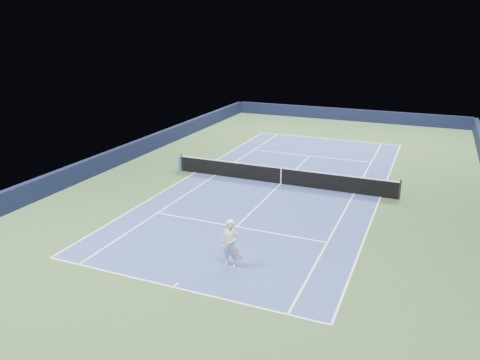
% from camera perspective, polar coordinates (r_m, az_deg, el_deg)
% --- Properties ---
extents(ground, '(40.00, 40.00, 0.00)m').
position_cam_1_polar(ground, '(26.59, 4.99, -0.48)').
color(ground, '#2F4A28').
rests_on(ground, ground).
extents(wall_far, '(22.00, 0.35, 1.10)m').
position_cam_1_polar(wall_far, '(45.19, 12.92, 7.77)').
color(wall_far, black).
rests_on(wall_far, ground).
extents(wall_left, '(0.35, 40.00, 1.10)m').
position_cam_1_polar(wall_left, '(31.30, -14.19, 3.00)').
color(wall_left, black).
rests_on(wall_left, ground).
extents(court_surface, '(10.97, 23.77, 0.01)m').
position_cam_1_polar(court_surface, '(26.59, 4.99, -0.47)').
color(court_surface, navy).
rests_on(court_surface, ground).
extents(baseline_far, '(10.97, 0.08, 0.00)m').
position_cam_1_polar(baseline_far, '(37.66, 10.64, 4.98)').
color(baseline_far, white).
rests_on(baseline_far, ground).
extents(baseline_near, '(10.97, 0.08, 0.00)m').
position_cam_1_polar(baseline_near, '(16.68, -8.12, -12.81)').
color(baseline_near, white).
rests_on(baseline_near, ground).
extents(sideline_doubles_right, '(0.08, 23.77, 0.00)m').
position_cam_1_polar(sideline_doubles_right, '(25.57, 16.76, -2.00)').
color(sideline_doubles_right, white).
rests_on(sideline_doubles_right, ground).
extents(sideline_doubles_left, '(0.08, 23.77, 0.00)m').
position_cam_1_polar(sideline_doubles_left, '(28.64, -5.49, 0.93)').
color(sideline_doubles_left, white).
rests_on(sideline_doubles_left, ground).
extents(sideline_singles_right, '(0.08, 23.77, 0.00)m').
position_cam_1_polar(sideline_singles_right, '(25.72, 13.74, -1.61)').
color(sideline_singles_right, white).
rests_on(sideline_singles_right, ground).
extents(sideline_singles_left, '(0.08, 23.77, 0.00)m').
position_cam_1_polar(sideline_singles_left, '(28.04, -3.02, 0.60)').
color(sideline_singles_left, white).
rests_on(sideline_singles_left, ground).
extents(service_line_far, '(8.23, 0.08, 0.00)m').
position_cam_1_polar(service_line_far, '(32.48, 8.51, 2.93)').
color(service_line_far, white).
rests_on(service_line_far, ground).
extents(service_line_near, '(8.23, 0.08, 0.00)m').
position_cam_1_polar(service_line_near, '(21.00, -0.46, -5.71)').
color(service_line_near, white).
rests_on(service_line_near, ground).
extents(center_service_line, '(0.08, 12.80, 0.00)m').
position_cam_1_polar(center_service_line, '(26.59, 4.99, -0.46)').
color(center_service_line, white).
rests_on(center_service_line, ground).
extents(center_mark_far, '(0.08, 0.30, 0.00)m').
position_cam_1_polar(center_mark_far, '(37.52, 10.59, 4.93)').
color(center_mark_far, white).
rests_on(center_mark_far, ground).
extents(center_mark_near, '(0.08, 0.30, 0.00)m').
position_cam_1_polar(center_mark_near, '(16.79, -7.86, -12.57)').
color(center_mark_near, white).
rests_on(center_mark_near, ground).
extents(tennis_net, '(12.90, 0.10, 1.07)m').
position_cam_1_polar(tennis_net, '(26.43, 5.02, 0.56)').
color(tennis_net, black).
rests_on(tennis_net, ground).
extents(sponsor_cube, '(0.60, 0.54, 0.86)m').
position_cam_1_polar(sponsor_cube, '(29.17, -6.84, 2.07)').
color(sponsor_cube, blue).
rests_on(sponsor_cube, ground).
extents(tennis_player, '(0.83, 1.27, 1.92)m').
position_cam_1_polar(tennis_player, '(17.42, -1.16, -7.75)').
color(tennis_player, silver).
rests_on(tennis_player, ground).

